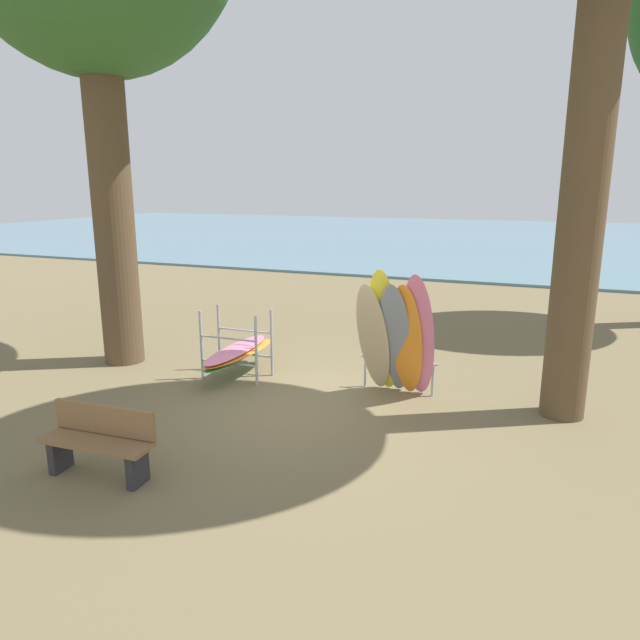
# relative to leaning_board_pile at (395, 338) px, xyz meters

# --- Properties ---
(ground_plane) EXTENTS (80.00, 80.00, 0.00)m
(ground_plane) POSITION_rel_leaning_board_pile_xyz_m (-1.30, -1.02, -1.01)
(ground_plane) COLOR brown
(lake_water) EXTENTS (80.00, 36.00, 0.10)m
(lake_water) POSITION_rel_leaning_board_pile_xyz_m (-1.30, 29.71, -0.96)
(lake_water) COLOR slate
(lake_water) RESTS_ON ground
(leaning_board_pile) EXTENTS (1.33, 0.87, 2.18)m
(leaning_board_pile) POSITION_rel_leaning_board_pile_xyz_m (0.00, 0.00, 0.00)
(leaning_board_pile) COLOR #C6B289
(leaning_board_pile) RESTS_ON ground
(board_storage_rack) EXTENTS (1.15, 2.13, 1.25)m
(board_storage_rack) POSITION_rel_leaning_board_pile_xyz_m (-2.90, -0.06, -0.54)
(board_storage_rack) COLOR #9EA0A5
(board_storage_rack) RESTS_ON ground
(park_bench) EXTENTS (1.42, 0.48, 0.85)m
(park_bench) POSITION_rel_leaning_board_pile_xyz_m (-2.62, -3.85, -0.56)
(park_bench) COLOR #2D2D33
(park_bench) RESTS_ON ground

